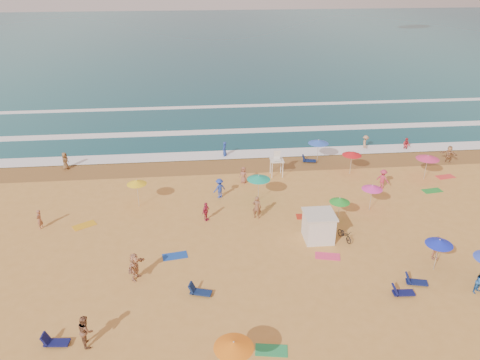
{
  "coord_description": "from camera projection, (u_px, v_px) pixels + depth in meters",
  "views": [
    {
      "loc": [
        -5.94,
        -29.53,
        18.77
      ],
      "look_at": [
        -2.45,
        6.0,
        1.5
      ],
      "focal_mm": 35.0,
      "sensor_mm": 36.0,
      "label": 1
    }
  ],
  "objects": [
    {
      "name": "cabana_roof",
      "position": [
        320.0,
        214.0,
        33.31
      ],
      "size": [
        2.2,
        2.2,
        0.12
      ],
      "primitive_type": "cube",
      "color": "silver",
      "rests_on": "cabana"
    },
    {
      "name": "beach_umbrellas",
      "position": [
        321.0,
        199.0,
        35.35
      ],
      "size": [
        65.71,
        29.06,
        0.71
      ],
      "color": "red",
      "rests_on": "ground"
    },
    {
      "name": "loungers",
      "position": [
        352.0,
        261.0,
        31.42
      ],
      "size": [
        42.03,
        28.99,
        0.34
      ],
      "color": "#0F134E",
      "rests_on": "ground"
    },
    {
      "name": "beachgoers",
      "position": [
        272.0,
        199.0,
        38.03
      ],
      "size": [
        41.53,
        26.7,
        2.14
      ],
      "color": "brown",
      "rests_on": "ground"
    },
    {
      "name": "cabana",
      "position": [
        319.0,
        227.0,
        33.77
      ],
      "size": [
        2.0,
        2.0,
        2.0
      ],
      "primitive_type": "cube",
      "color": "silver",
      "rests_on": "ground"
    },
    {
      "name": "lifeguard_stand",
      "position": [
        277.0,
        165.0,
        43.57
      ],
      "size": [
        1.2,
        1.2,
        2.1
      ],
      "primitive_type": null,
      "color": "white",
      "rests_on": "ground"
    },
    {
      "name": "surf_foam",
      "position": [
        248.0,
        133.0,
        54.21
      ],
      "size": [
        200.0,
        18.7,
        0.05
      ],
      "color": "white",
      "rests_on": "ground"
    },
    {
      "name": "towels",
      "position": [
        304.0,
        255.0,
        32.33
      ],
      "size": [
        46.07,
        20.58,
        0.03
      ],
      "color": "#DA1B5A",
      "rests_on": "ground"
    },
    {
      "name": "bicycle",
      "position": [
        345.0,
        235.0,
        33.92
      ],
      "size": [
        1.04,
        1.73,
        0.86
      ],
      "primitive_type": "imported",
      "rotation": [
        0.0,
        0.0,
        0.31
      ],
      "color": "black",
      "rests_on": "ground"
    },
    {
      "name": "wet_sand",
      "position": [
        258.0,
        164.0,
        46.35
      ],
      "size": [
        220.0,
        220.0,
        0.0
      ],
      "primitive_type": "plane",
      "color": "olive",
      "rests_on": "ground"
    },
    {
      "name": "ocean",
      "position": [
        218.0,
        42.0,
        110.4
      ],
      "size": [
        220.0,
        140.0,
        0.18
      ],
      "primitive_type": "cube",
      "color": "#0C4756",
      "rests_on": "ground"
    },
    {
      "name": "ground",
      "position": [
        280.0,
        231.0,
        35.15
      ],
      "size": [
        220.0,
        220.0,
        0.0
      ],
      "primitive_type": "plane",
      "color": "gold",
      "rests_on": "ground"
    }
  ]
}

